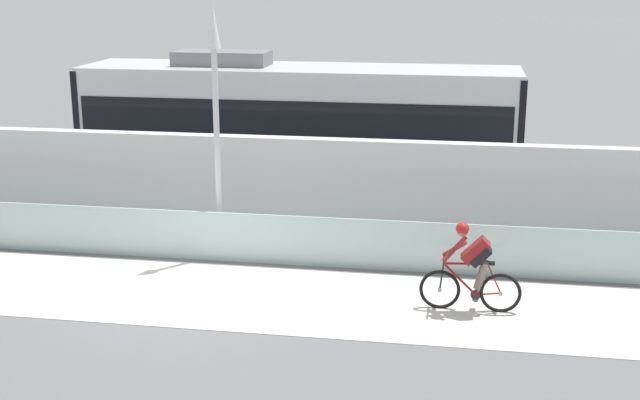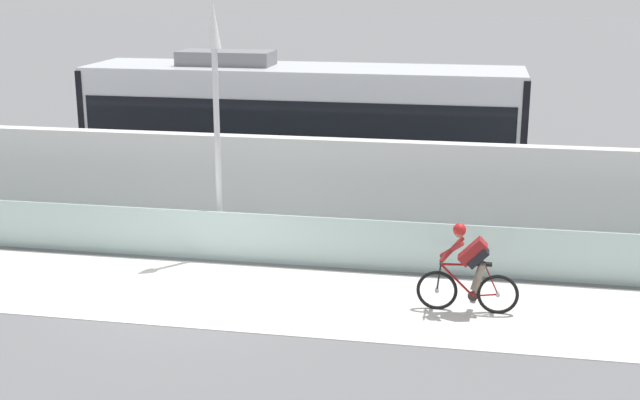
# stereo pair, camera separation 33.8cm
# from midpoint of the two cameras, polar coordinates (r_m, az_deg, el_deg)

# --- Properties ---
(ground_plane) EXTENTS (200.00, 200.00, 0.00)m
(ground_plane) POSITION_cam_midpoint_polar(r_m,az_deg,el_deg) (16.08, -8.23, -6.11)
(ground_plane) COLOR slate
(bike_path_deck) EXTENTS (32.00, 3.20, 0.01)m
(bike_path_deck) POSITION_cam_midpoint_polar(r_m,az_deg,el_deg) (16.07, -8.23, -6.09)
(bike_path_deck) COLOR silver
(bike_path_deck) RESTS_ON ground
(glass_parapet) EXTENTS (32.00, 0.05, 1.03)m
(glass_parapet) POSITION_cam_midpoint_polar(r_m,az_deg,el_deg) (17.56, -6.36, -2.41)
(glass_parapet) COLOR #ADC6C1
(glass_parapet) RESTS_ON ground
(concrete_barrier_wall) EXTENTS (32.00, 0.36, 2.27)m
(concrete_barrier_wall) POSITION_cam_midpoint_polar(r_m,az_deg,el_deg) (19.06, -4.85, 0.98)
(concrete_barrier_wall) COLOR silver
(concrete_barrier_wall) RESTS_ON ground
(tram_rail_near) EXTENTS (32.00, 0.08, 0.01)m
(tram_rail_near) POSITION_cam_midpoint_polar(r_m,az_deg,el_deg) (21.67, -3.04, -0.34)
(tram_rail_near) COLOR #595654
(tram_rail_near) RESTS_ON ground
(tram_rail_far) EXTENTS (32.00, 0.08, 0.01)m
(tram_rail_far) POSITION_cam_midpoint_polar(r_m,az_deg,el_deg) (23.01, -2.20, 0.60)
(tram_rail_far) COLOR #595654
(tram_rail_far) RESTS_ON ground
(tram) EXTENTS (11.06, 2.54, 3.81)m
(tram) POSITION_cam_midpoint_polar(r_m,az_deg,el_deg) (21.77, -0.76, 4.86)
(tram) COLOR silver
(tram) RESTS_ON ground
(cyclist_on_bike) EXTENTS (1.77, 0.58, 1.61)m
(cyclist_on_bike) POSITION_cam_midpoint_polar(r_m,az_deg,el_deg) (15.00, 10.58, -4.61)
(cyclist_on_bike) COLOR black
(cyclist_on_bike) RESTS_ON ground
(lamp_post_antenna) EXTENTS (0.28, 0.28, 5.20)m
(lamp_post_antenna) POSITION_cam_midpoint_polar(r_m,az_deg,el_deg) (17.23, -6.44, 6.73)
(lamp_post_antenna) COLOR gray
(lamp_post_antenna) RESTS_ON ground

